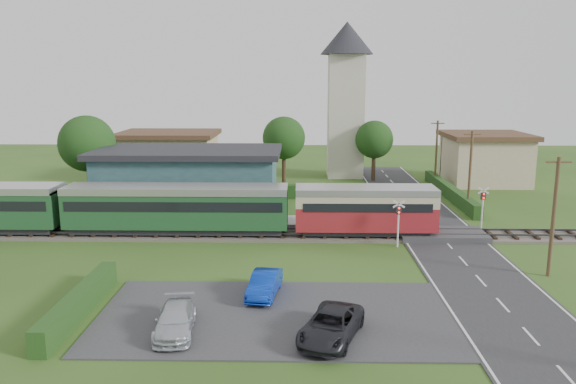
{
  "coord_description": "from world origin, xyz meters",
  "views": [
    {
      "loc": [
        -0.33,
        -37.37,
        11.26
      ],
      "look_at": [
        -1.17,
        4.0,
        2.92
      ],
      "focal_mm": 35.0,
      "sensor_mm": 36.0,
      "label": 1
    }
  ],
  "objects_px": {
    "car_park_blue": "(265,284)",
    "house_west": "(169,156)",
    "car_park_dark": "(331,325)",
    "pedestrian_near": "(264,210)",
    "house_east": "(485,158)",
    "equipment_hut": "(74,203)",
    "crossing_signal_near": "(398,217)",
    "train": "(133,207)",
    "crossing_signal_far": "(483,202)",
    "pedestrian_far": "(78,208)",
    "car_on_road": "(408,188)",
    "station_building": "(189,178)",
    "car_park_silver": "(175,320)",
    "church_tower": "(346,88)"
  },
  "relations": [
    {
      "from": "train",
      "to": "pedestrian_near",
      "type": "distance_m",
      "value": 9.83
    },
    {
      "from": "house_east",
      "to": "crossing_signal_near",
      "type": "bearing_deg",
      "value": -119.13
    },
    {
      "from": "car_park_dark",
      "to": "pedestrian_near",
      "type": "distance_m",
      "value": 19.94
    },
    {
      "from": "crossing_signal_near",
      "to": "station_building",
      "type": "bearing_deg",
      "value": 145.19
    },
    {
      "from": "church_tower",
      "to": "crossing_signal_near",
      "type": "bearing_deg",
      "value": -87.18
    },
    {
      "from": "station_building",
      "to": "house_east",
      "type": "bearing_deg",
      "value": 23.44
    },
    {
      "from": "equipment_hut",
      "to": "crossing_signal_far",
      "type": "height_order",
      "value": "crossing_signal_far"
    },
    {
      "from": "pedestrian_far",
      "to": "crossing_signal_near",
      "type": "bearing_deg",
      "value": -110.53
    },
    {
      "from": "train",
      "to": "crossing_signal_far",
      "type": "distance_m",
      "value": 26.06
    },
    {
      "from": "station_building",
      "to": "pedestrian_far",
      "type": "distance_m",
      "value": 9.66
    },
    {
      "from": "station_building",
      "to": "crossing_signal_far",
      "type": "bearing_deg",
      "value": -15.63
    },
    {
      "from": "house_west",
      "to": "pedestrian_far",
      "type": "distance_m",
      "value": 19.74
    },
    {
      "from": "train",
      "to": "house_east",
      "type": "distance_m",
      "value": 39.12
    },
    {
      "from": "train",
      "to": "car_park_silver",
      "type": "height_order",
      "value": "train"
    },
    {
      "from": "house_west",
      "to": "train",
      "type": "bearing_deg",
      "value": -83.42
    },
    {
      "from": "house_west",
      "to": "car_park_dark",
      "type": "height_order",
      "value": "house_west"
    },
    {
      "from": "crossing_signal_far",
      "to": "pedestrian_far",
      "type": "distance_m",
      "value": 31.46
    },
    {
      "from": "house_east",
      "to": "equipment_hut",
      "type": "bearing_deg",
      "value": -153.68
    },
    {
      "from": "pedestrian_far",
      "to": "church_tower",
      "type": "bearing_deg",
      "value": -52.22
    },
    {
      "from": "equipment_hut",
      "to": "station_building",
      "type": "xyz_separation_m",
      "value": [
        8.0,
        5.79,
        0.95
      ]
    },
    {
      "from": "equipment_hut",
      "to": "pedestrian_near",
      "type": "bearing_deg",
      "value": -0.76
    },
    {
      "from": "pedestrian_near",
      "to": "house_west",
      "type": "bearing_deg",
      "value": -51.31
    },
    {
      "from": "equipment_hut",
      "to": "car_on_road",
      "type": "height_order",
      "value": "equipment_hut"
    },
    {
      "from": "crossing_signal_far",
      "to": "car_park_blue",
      "type": "xyz_separation_m",
      "value": [
        -15.73,
        -13.89,
        -1.44
      ]
    },
    {
      "from": "train",
      "to": "crossing_signal_far",
      "type": "height_order",
      "value": "train"
    },
    {
      "from": "house_west",
      "to": "car_park_dark",
      "type": "xyz_separation_m",
      "value": [
        16.08,
        -39.5,
        -2.08
      ]
    },
    {
      "from": "crossing_signal_near",
      "to": "car_park_silver",
      "type": "distance_m",
      "value": 18.36
    },
    {
      "from": "car_park_silver",
      "to": "pedestrian_far",
      "type": "height_order",
      "value": "pedestrian_far"
    },
    {
      "from": "station_building",
      "to": "crossing_signal_near",
      "type": "height_order",
      "value": "station_building"
    },
    {
      "from": "train",
      "to": "church_tower",
      "type": "height_order",
      "value": "church_tower"
    },
    {
      "from": "house_west",
      "to": "crossing_signal_far",
      "type": "relative_size",
      "value": 3.3
    },
    {
      "from": "station_building",
      "to": "house_west",
      "type": "xyz_separation_m",
      "value": [
        -5.0,
        14.01,
        0.1
      ]
    },
    {
      "from": "car_on_road",
      "to": "pedestrian_near",
      "type": "relative_size",
      "value": 1.93
    },
    {
      "from": "car_park_blue",
      "to": "pedestrian_far",
      "type": "xyz_separation_m",
      "value": [
        -15.7,
        15.03,
        0.55
      ]
    },
    {
      "from": "station_building",
      "to": "house_east",
      "type": "xyz_separation_m",
      "value": [
        30.0,
        13.01,
        0.1
      ]
    },
    {
      "from": "crossing_signal_near",
      "to": "crossing_signal_far",
      "type": "distance_m",
      "value": 8.65
    },
    {
      "from": "equipment_hut",
      "to": "pedestrian_far",
      "type": "relative_size",
      "value": 1.59
    },
    {
      "from": "crossing_signal_near",
      "to": "train",
      "type": "bearing_deg",
      "value": 172.68
    },
    {
      "from": "church_tower",
      "to": "house_east",
      "type": "xyz_separation_m",
      "value": [
        15.0,
        -4.0,
        -7.43
      ]
    },
    {
      "from": "car_park_blue",
      "to": "equipment_hut",
      "type": "bearing_deg",
      "value": 145.16
    },
    {
      "from": "equipment_hut",
      "to": "crossing_signal_near",
      "type": "bearing_deg",
      "value": -12.94
    },
    {
      "from": "car_park_dark",
      "to": "house_east",
      "type": "bearing_deg",
      "value": 83.5
    },
    {
      "from": "car_park_silver",
      "to": "crossing_signal_near",
      "type": "bearing_deg",
      "value": 42.51
    },
    {
      "from": "church_tower",
      "to": "car_on_road",
      "type": "bearing_deg",
      "value": -62.43
    },
    {
      "from": "car_park_silver",
      "to": "car_park_dark",
      "type": "height_order",
      "value": "car_park_dark"
    },
    {
      "from": "house_west",
      "to": "crossing_signal_far",
      "type": "distance_m",
      "value": 35.26
    },
    {
      "from": "car_park_blue",
      "to": "house_west",
      "type": "bearing_deg",
      "value": 118.43
    },
    {
      "from": "crossing_signal_near",
      "to": "car_on_road",
      "type": "height_order",
      "value": "crossing_signal_near"
    },
    {
      "from": "church_tower",
      "to": "car_park_dark",
      "type": "height_order",
      "value": "church_tower"
    },
    {
      "from": "house_west",
      "to": "car_on_road",
      "type": "relative_size",
      "value": 3.23
    }
  ]
}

